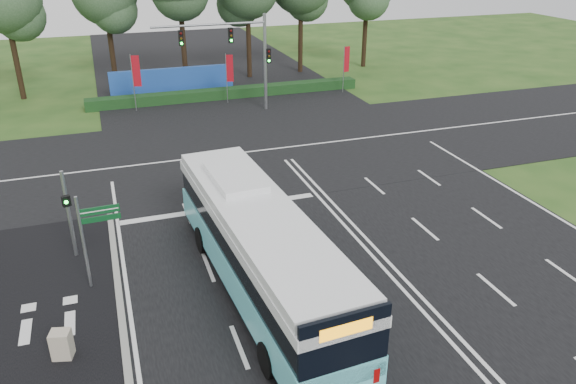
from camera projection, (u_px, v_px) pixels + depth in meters
name	position (u px, v px, depth m)	size (l,w,h in m)	color
ground	(358.00, 241.00, 24.36)	(120.00, 120.00, 0.00)	#224617
road_main	(358.00, 241.00, 24.35)	(20.00, 120.00, 0.04)	black
road_cross	(275.00, 149.00, 34.65)	(120.00, 14.00, 0.05)	black
bike_path	(47.00, 347.00, 18.11)	(5.00, 18.00, 0.06)	black
kerb_strip	(123.00, 331.00, 18.80)	(0.25, 18.00, 0.12)	gray
city_bus	(260.00, 249.00, 20.15)	(3.55, 13.14, 3.73)	#62D8E3
pedestrian_signal	(69.00, 212.00, 22.34)	(0.36, 0.43, 3.82)	gray
street_sign	(91.00, 230.00, 20.32)	(1.48, 0.15, 3.79)	gray
utility_cabinet	(62.00, 345.00, 17.50)	(0.60, 0.50, 1.00)	#B9AB95
banner_flag_left	(136.00, 74.00, 40.92)	(0.62, 0.18, 4.23)	gray
banner_flag_mid	(229.00, 71.00, 42.97)	(0.55, 0.22, 3.85)	gray
banner_flag_right	(346.00, 62.00, 45.95)	(0.56, 0.17, 3.86)	gray
traffic_light_gantry	(241.00, 48.00, 40.05)	(8.41, 0.28, 7.00)	gray
hedge	(228.00, 93.00, 45.22)	(22.00, 1.20, 0.80)	#133415
blue_hoarding	(173.00, 81.00, 45.90)	(10.00, 0.30, 2.20)	#1E4AA7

